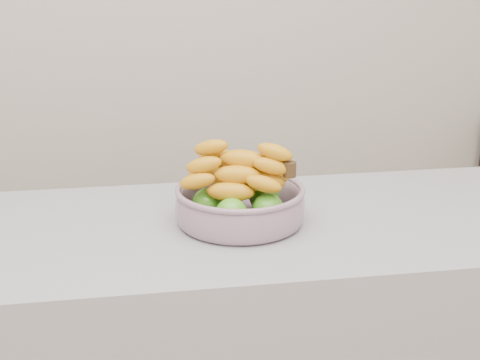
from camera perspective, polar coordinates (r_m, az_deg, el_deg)
The scene contains 1 object.
fruit_bowl at distance 1.47m, azimuth -0.01°, elevation -1.71°, with size 0.29×0.29×0.17m.
Camera 1 is at (-0.08, -0.64, 1.46)m, focal length 50.00 mm.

